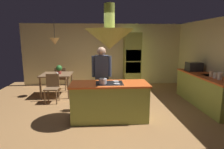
# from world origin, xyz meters

# --- Properties ---
(ground) EXTENTS (8.16, 8.16, 0.00)m
(ground) POSITION_xyz_m (0.00, 0.00, 0.00)
(ground) COLOR #9E7042
(wall_back) EXTENTS (6.80, 0.10, 2.55)m
(wall_back) POSITION_xyz_m (0.00, 3.45, 1.27)
(wall_back) COLOR beige
(wall_back) RESTS_ON ground
(kitchen_island) EXTENTS (1.85, 0.77, 0.93)m
(kitchen_island) POSITION_xyz_m (0.00, -0.20, 0.46)
(kitchen_island) COLOR #939E42
(kitchen_island) RESTS_ON ground
(counter_run_right) EXTENTS (0.73, 2.50, 0.91)m
(counter_run_right) POSITION_xyz_m (2.84, 0.60, 0.46)
(counter_run_right) COLOR #939E42
(counter_run_right) RESTS_ON ground
(oven_tower) EXTENTS (0.66, 0.62, 2.18)m
(oven_tower) POSITION_xyz_m (1.10, 3.04, 1.09)
(oven_tower) COLOR #939E42
(oven_tower) RESTS_ON ground
(dining_table) EXTENTS (1.01, 0.94, 0.76)m
(dining_table) POSITION_xyz_m (-1.70, 1.90, 0.66)
(dining_table) COLOR brown
(dining_table) RESTS_ON ground
(person_at_island) EXTENTS (0.53, 0.23, 1.73)m
(person_at_island) POSITION_xyz_m (-0.17, 0.46, 1.00)
(person_at_island) COLOR tan
(person_at_island) RESTS_ON ground
(range_hood) EXTENTS (1.10, 1.10, 1.00)m
(range_hood) POSITION_xyz_m (0.00, -0.20, 1.96)
(range_hood) COLOR #939E42
(pendant_light_over_table) EXTENTS (0.32, 0.32, 0.82)m
(pendant_light_over_table) POSITION_xyz_m (-1.70, 1.90, 1.86)
(pendant_light_over_table) COLOR #E0B266
(chair_facing_island) EXTENTS (0.40, 0.40, 0.87)m
(chair_facing_island) POSITION_xyz_m (-1.70, 1.21, 0.50)
(chair_facing_island) COLOR brown
(chair_facing_island) RESTS_ON ground
(chair_by_back_wall) EXTENTS (0.40, 0.40, 0.87)m
(chair_by_back_wall) POSITION_xyz_m (-1.70, 2.59, 0.50)
(chair_by_back_wall) COLOR brown
(chair_by_back_wall) RESTS_ON ground
(potted_plant_on_table) EXTENTS (0.20, 0.20, 0.30)m
(potted_plant_on_table) POSITION_xyz_m (-1.61, 1.90, 0.93)
(potted_plant_on_table) COLOR #99382D
(potted_plant_on_table) RESTS_ON dining_table
(cup_on_table) EXTENTS (0.07, 0.07, 0.09)m
(cup_on_table) POSITION_xyz_m (-1.63, 1.67, 0.81)
(cup_on_table) COLOR white
(cup_on_table) RESTS_ON dining_table
(canister_flour) EXTENTS (0.11, 0.11, 0.20)m
(canister_flour) POSITION_xyz_m (2.84, -0.02, 1.01)
(canister_flour) COLOR silver
(canister_flour) RESTS_ON counter_run_right
(canister_sugar) EXTENTS (0.12, 0.12, 0.15)m
(canister_sugar) POSITION_xyz_m (2.84, 0.16, 0.98)
(canister_sugar) COLOR silver
(canister_sugar) RESTS_ON counter_run_right
(canister_tea) EXTENTS (0.12, 0.12, 0.17)m
(canister_tea) POSITION_xyz_m (2.84, 0.34, 0.99)
(canister_tea) COLOR #E0B78C
(canister_tea) RESTS_ON counter_run_right
(microwave_on_counter) EXTENTS (0.46, 0.36, 0.28)m
(microwave_on_counter) POSITION_xyz_m (2.84, 1.34, 1.05)
(microwave_on_counter) COLOR #232326
(microwave_on_counter) RESTS_ON counter_run_right
(cooking_pot_on_cooktop) EXTENTS (0.18, 0.18, 0.12)m
(cooking_pot_on_cooktop) POSITION_xyz_m (-0.16, -0.33, 0.99)
(cooking_pot_on_cooktop) COLOR #B2B2B7
(cooking_pot_on_cooktop) RESTS_ON kitchen_island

